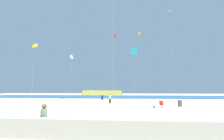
# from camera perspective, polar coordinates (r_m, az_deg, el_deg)

# --- Properties ---
(ground_plane) EXTENTS (120.00, 120.00, 0.00)m
(ground_plane) POSITION_cam_1_polar(r_m,az_deg,el_deg) (18.52, -1.14, -14.82)
(ground_plane) COLOR beige
(ocean_band) EXTENTS (120.00, 20.00, 0.01)m
(ocean_band) POSITION_cam_1_polar(r_m,az_deg,el_deg) (47.81, 2.54, -10.07)
(ocean_band) COLOR #28608C
(ocean_band) RESTS_ON ground
(boardwalk_ledge) EXTENTS (28.00, 0.44, 0.99)m
(boardwalk_ledge) POSITION_cam_1_polar(r_m,az_deg,el_deg) (8.07, -9.49, -21.33)
(boardwalk_ledge) COLOR beige
(boardwalk_ledge) RESTS_ON ground
(mother_figure) EXTENTS (0.37, 0.37, 1.63)m
(mother_figure) POSITION_cam_1_polar(r_m,az_deg,el_deg) (9.64, -24.50, -16.16)
(mother_figure) COLOR gold
(mother_figure) RESTS_ON ground
(toddler_figure) EXTENTS (0.20, 0.20, 0.88)m
(toddler_figure) POSITION_cam_1_polar(r_m,az_deg,el_deg) (9.56, -21.47, -18.83)
(toddler_figure) COLOR #7A3872
(toddler_figure) RESTS_ON ground
(beachgoer_white_shirt) EXTENTS (0.38, 0.38, 1.67)m
(beachgoer_white_shirt) POSITION_cam_1_polar(r_m,az_deg,el_deg) (26.14, -0.80, -10.60)
(beachgoer_white_shirt) COLOR #2D2D33
(beachgoer_white_shirt) RESTS_ON ground
(beachgoer_navy_shirt) EXTENTS (0.39, 0.39, 1.71)m
(beachgoer_navy_shirt) POSITION_cam_1_polar(r_m,az_deg,el_deg) (33.68, -3.71, -9.76)
(beachgoer_navy_shirt) COLOR navy
(beachgoer_navy_shirt) RESTS_ON ground
(folding_beach_chair) EXTENTS (0.52, 0.65, 0.89)m
(folding_beach_chair) POSITION_cam_1_polar(r_m,az_deg,el_deg) (21.53, 18.29, -12.14)
(folding_beach_chair) COLOR red
(folding_beach_chair) RESTS_ON ground
(trash_barrel) EXTENTS (0.56, 0.56, 0.88)m
(trash_barrel) POSITION_cam_1_polar(r_m,az_deg,el_deg) (23.57, 24.39, -11.47)
(trash_barrel) COLOR #595960
(trash_barrel) RESTS_ON ground
(volleyball_net) EXTENTS (7.67, 1.90, 2.40)m
(volleyball_net) POSITION_cam_1_polar(r_m,az_deg,el_deg) (27.54, -4.13, -8.86)
(volleyball_net) COLOR #4C4C51
(volleyball_net) RESTS_ON ground
(beach_handbag) EXTENTS (0.29, 0.14, 0.23)m
(beach_handbag) POSITION_cam_1_polar(r_m,az_deg,el_deg) (20.80, 15.61, -13.40)
(beach_handbag) COLOR #19727A
(beach_handbag) RESTS_ON ground
(kite_yellow_inflatable) EXTENTS (1.42, 0.94, 9.22)m
(kite_yellow_inflatable) POSITION_cam_1_polar(r_m,az_deg,el_deg) (25.37, -27.26, 8.20)
(kite_yellow_inflatable) COLOR silver
(kite_yellow_inflatable) RESTS_ON ground
(kite_cyan_diamond) EXTENTS (0.94, 0.94, 18.66)m
(kite_cyan_diamond) POSITION_cam_1_polar(r_m,az_deg,el_deg) (35.05, 21.01, 19.86)
(kite_cyan_diamond) COLOR silver
(kite_cyan_diamond) RESTS_ON ground
(kite_cyan_delta) EXTENTS (1.57, 0.39, 11.31)m
(kite_cyan_delta) POSITION_cam_1_polar(r_m,az_deg,el_deg) (33.13, 8.33, 7.01)
(kite_cyan_delta) COLOR silver
(kite_cyan_delta) RESTS_ON ground
(kite_red_inflatable) EXTENTS (0.81, 1.53, 14.51)m
(kite_red_inflatable) POSITION_cam_1_polar(r_m,az_deg,el_deg) (34.16, 0.87, 12.73)
(kite_red_inflatable) COLOR silver
(kite_red_inflatable) RESTS_ON ground
(kite_white_inflatable) EXTENTS (0.88, 2.23, 10.83)m
(kite_white_inflatable) POSITION_cam_1_polar(r_m,az_deg,el_deg) (38.69, -15.04, 4.72)
(kite_white_inflatable) COLOR silver
(kite_white_inflatable) RESTS_ON ground
(kite_orange_delta) EXTENTS (0.88, 1.03, 15.77)m
(kite_orange_delta) POSITION_cam_1_polar(r_m,az_deg,el_deg) (36.81, 10.65, 13.33)
(kite_orange_delta) COLOR silver
(kite_orange_delta) RESTS_ON ground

